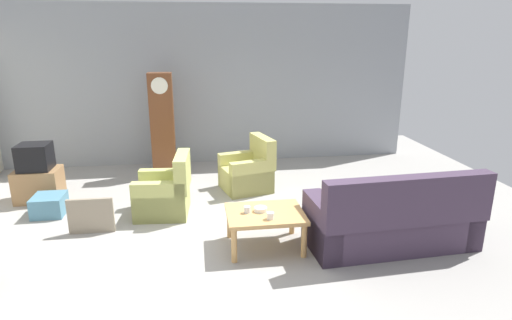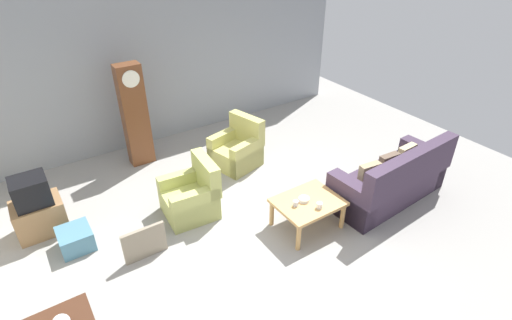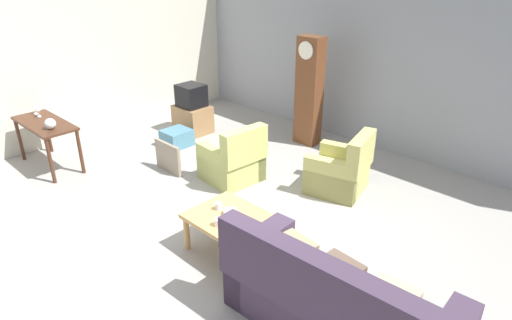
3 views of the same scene
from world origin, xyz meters
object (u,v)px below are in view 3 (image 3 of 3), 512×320
cup_blue_rimmed (219,206)px  wine_glass_mid (38,109)px  cup_white_porcelain (218,222)px  wine_glass_tall (34,107)px  storage_box_blue (177,138)px  coffee_table_wood (231,222)px  glass_dome_cloche (50,124)px  tv_crt (191,96)px  armchair_olive_far (340,172)px  grandfather_clock (309,92)px  framed_picture_leaning (168,157)px  armchair_olive_near (233,162)px  bowl_white_stacked (230,212)px  tv_stand_cabinet (193,119)px  couch_floral (335,307)px  console_table_dark (45,129)px

cup_blue_rimmed → wine_glass_mid: bearing=-173.5°
cup_white_porcelain → wine_glass_tall: (-4.30, -0.21, 0.38)m
cup_blue_rimmed → wine_glass_tall: 4.09m
storage_box_blue → wine_glass_tall: (-1.24, -1.89, 0.75)m
cup_white_porcelain → coffee_table_wood: bearing=96.9°
coffee_table_wood → glass_dome_cloche: 3.51m
tv_crt → armchair_olive_far: bearing=0.1°
grandfather_clock → framed_picture_leaning: 2.73m
armchair_olive_near → bowl_white_stacked: armchair_olive_near is taller
bowl_white_stacked → wine_glass_tall: size_ratio=0.78×
tv_crt → wine_glass_tall: (-0.90, -2.53, 0.17)m
cup_blue_rimmed → glass_dome_cloche: bearing=-170.5°
armchair_olive_far → cup_white_porcelain: 2.34m
armchair_olive_near → grandfather_clock: 2.09m
wine_glass_tall → cup_blue_rimmed: bearing=6.1°
cup_white_porcelain → cup_blue_rimmed: bearing=137.8°
armchair_olive_far → tv_stand_cabinet: 3.43m
coffee_table_wood → tv_crt: (-3.37, 2.11, 0.32)m
armchair_olive_near → storage_box_blue: bearing=173.0°
tv_crt → framed_picture_leaning: size_ratio=0.80×
coffee_table_wood → cup_white_porcelain: bearing=-83.1°
tv_stand_cabinet → glass_dome_cloche: bearing=-91.4°
cup_white_porcelain → wine_glass_mid: size_ratio=0.45×
coffee_table_wood → storage_box_blue: 3.38m
couch_floral → wine_glass_mid: 5.74m
armchair_olive_far → cup_white_porcelain: armchair_olive_far is taller
tv_stand_cabinet → bowl_white_stacked: 3.92m
tv_stand_cabinet → glass_dome_cloche: (-0.06, -2.64, 0.59)m
couch_floral → storage_box_blue: 4.94m
cup_white_porcelain → cup_blue_rimmed: size_ratio=1.05×
framed_picture_leaning → wine_glass_tall: bearing=-150.0°
storage_box_blue → cup_white_porcelain: bearing=-28.8°
coffee_table_wood → cup_blue_rimmed: cup_blue_rimmed is taller
cup_white_porcelain → armchair_olive_near: bearing=132.1°
storage_box_blue → glass_dome_cloche: (-0.40, -1.99, 0.70)m
grandfather_clock → storage_box_blue: bearing=-132.2°
grandfather_clock → wine_glass_mid: 4.54m
console_table_dark → bowl_white_stacked: size_ratio=8.05×
couch_floral → cup_white_porcelain: (-1.57, 0.01, 0.16)m
glass_dome_cloche → grandfather_clock: bearing=61.9°
armchair_olive_near → tv_crt: (-2.07, 0.86, 0.43)m
cup_blue_rimmed → bowl_white_stacked: bearing=7.5°
console_table_dark → wine_glass_tall: (-0.46, 0.06, 0.25)m
armchair_olive_far → glass_dome_cloche: bearing=-142.9°
couch_floral → bowl_white_stacked: bearing=171.0°
tv_stand_cabinet → cup_blue_rimmed: (3.15, -2.10, 0.26)m
couch_floral → cup_white_porcelain: size_ratio=24.28×
console_table_dark → grandfather_clock: bearing=57.4°
coffee_table_wood → storage_box_blue: bearing=154.2°
wine_glass_tall → armchair_olive_far: bearing=30.4°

